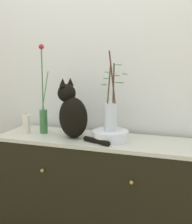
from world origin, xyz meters
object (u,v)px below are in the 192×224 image
at_px(cat_sitting, 72,113).
at_px(vase_slim_green, 43,114).
at_px(bowl_porcelain, 110,136).
at_px(sideboard, 96,198).
at_px(vase_glass_clear, 111,113).
at_px(candle_pillar, 26,124).

xyz_separation_m(cat_sitting, vase_slim_green, (-0.25, 0.05, -0.02)).
height_order(vase_slim_green, bowl_porcelain, vase_slim_green).
relative_size(sideboard, vase_glass_clear, 2.63).
bearing_deg(bowl_porcelain, candle_pillar, -179.86).
bearing_deg(candle_pillar, vase_slim_green, 20.16).
bearing_deg(cat_sitting, vase_glass_clear, 0.86).
bearing_deg(vase_glass_clear, vase_slim_green, 175.44).
distance_m(sideboard, vase_slim_green, 0.70).
bearing_deg(sideboard, vase_glass_clear, -14.19).
distance_m(sideboard, bowl_porcelain, 0.48).
bearing_deg(vase_slim_green, sideboard, -1.84).
height_order(sideboard, vase_glass_clear, vase_glass_clear).
relative_size(sideboard, cat_sitting, 3.14).
xyz_separation_m(sideboard, candle_pillar, (-0.52, -0.03, 0.50)).
relative_size(vase_slim_green, candle_pillar, 4.37).
xyz_separation_m(cat_sitting, bowl_porcelain, (0.27, 0.00, -0.13)).
relative_size(cat_sitting, candle_pillar, 3.00).
bearing_deg(bowl_porcelain, vase_slim_green, 175.37).
bearing_deg(sideboard, bowl_porcelain, -14.64).
height_order(sideboard, vase_slim_green, vase_slim_green).
relative_size(cat_sitting, bowl_porcelain, 1.81).
bearing_deg(sideboard, candle_pillar, -176.69).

